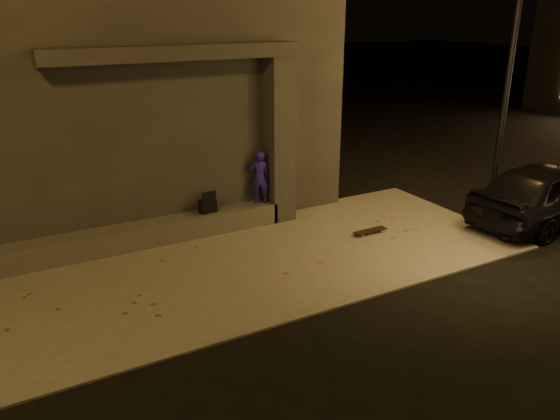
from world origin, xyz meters
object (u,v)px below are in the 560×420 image
backpack (208,205)px  skateboard (370,231)px  car_a (548,193)px  column (280,141)px  skateboarder (260,177)px

backpack → skateboard: 3.50m
skateboard → car_a: car_a is taller
skateboard → column: bearing=124.3°
backpack → skateboard: size_ratio=0.62×
column → skateboard: 2.77m
backpack → car_a: bearing=-29.6°
column → skateboard: size_ratio=4.63×
column → backpack: size_ratio=7.45×
skateboarder → car_a: 6.44m
column → skateboarder: size_ratio=3.03×
column → car_a: 6.10m
skateboard → car_a: bearing=-18.5°
skateboarder → backpack: 1.31m
backpack → skateboarder: bearing=-5.7°
column → backpack: column is taller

